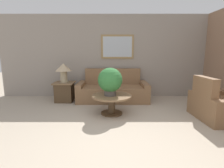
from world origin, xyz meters
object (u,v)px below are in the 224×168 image
object	(u,v)px
couch_main	(112,91)
potted_plant_on_table	(110,81)
side_table	(64,92)
table_lamp	(63,69)
coffee_table	(111,100)
armchair	(219,106)

from	to	relation	value
couch_main	potted_plant_on_table	distance (m)	1.34
side_table	table_lamp	distance (m)	0.66
coffee_table	potted_plant_on_table	distance (m)	0.47
armchair	side_table	distance (m)	3.99
armchair	coffee_table	world-z (taller)	armchair
coffee_table	table_lamp	bearing A→B (deg)	142.20
potted_plant_on_table	table_lamp	bearing A→B (deg)	140.93
armchair	coffee_table	bearing A→B (deg)	78.04
couch_main	table_lamp	xyz separation A→B (m)	(-1.43, -0.13, 0.66)
couch_main	armchair	world-z (taller)	same
couch_main	coffee_table	bearing A→B (deg)	-91.45
side_table	potted_plant_on_table	size ratio (longest dim) A/B	0.90
coffee_table	couch_main	bearing A→B (deg)	88.55
armchair	table_lamp	size ratio (longest dim) A/B	2.04
coffee_table	armchair	bearing A→B (deg)	-8.09
coffee_table	table_lamp	size ratio (longest dim) A/B	1.68
couch_main	potted_plant_on_table	size ratio (longest dim) A/B	3.24
coffee_table	potted_plant_on_table	xyz separation A→B (m)	(-0.04, -0.02, 0.47)
side_table	couch_main	bearing A→B (deg)	5.22
coffee_table	table_lamp	world-z (taller)	table_lamp
armchair	table_lamp	bearing A→B (deg)	65.35
potted_plant_on_table	couch_main	bearing A→B (deg)	86.93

